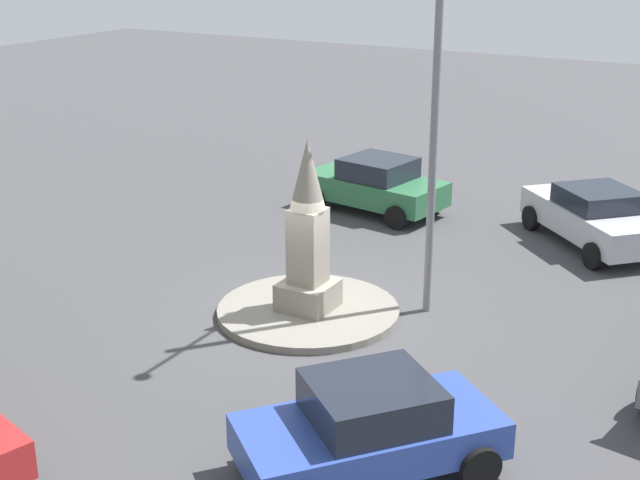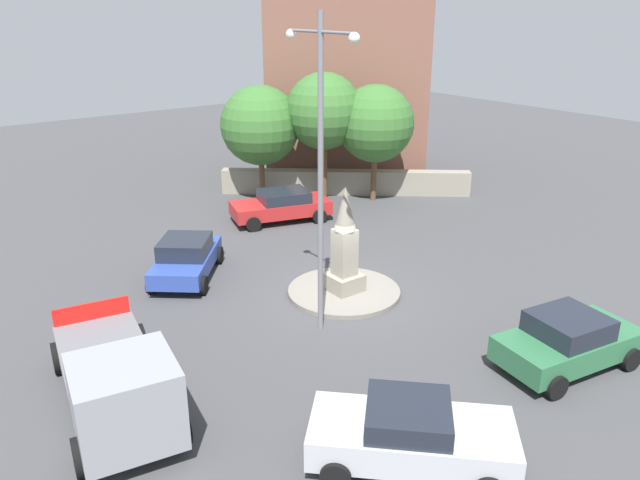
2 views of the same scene
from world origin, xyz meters
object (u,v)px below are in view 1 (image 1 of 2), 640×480
Objects in this scene: monument at (308,236)px; car_silver_parked_right at (595,216)px; car_green_parked_left at (375,184)px; car_blue_far_side at (370,427)px; streetlamp at (438,54)px.

monument is 8.35m from car_silver_parked_right.
car_blue_far_side is (-11.41, -5.54, -0.03)m from car_green_parked_left.
car_green_parked_left is (5.61, 3.98, -4.52)m from streetlamp.
car_blue_far_side is at bearing -140.56° from monument.
streetlamp is 2.09× the size of car_silver_parked_right.
car_blue_far_side is (-11.61, 0.46, -0.01)m from car_silver_parked_right.
car_green_parked_left is at bearing 35.33° from streetlamp.
monument is 0.40× the size of streetlamp.
monument reaches higher than car_green_parked_left.
streetlamp reaches higher than monument.
car_silver_parked_right is at bearing -19.25° from streetlamp.
car_blue_far_side is at bearing -164.89° from streetlamp.
streetlamp is (1.41, -2.05, 3.58)m from monument.
monument is 0.85× the size of car_green_parked_left.
monument is at bearing 124.55° from streetlamp.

